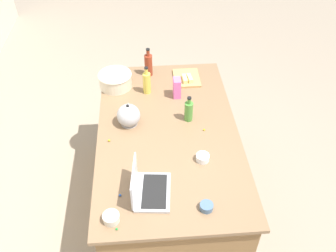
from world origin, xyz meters
TOP-DOWN VIEW (x-y plane):
  - ground_plane at (0.00, 0.00)m, footprint 12.00×12.00m
  - island_counter at (0.00, 0.00)m, footprint 1.80×1.06m
  - laptop at (-0.57, 0.18)m, footprint 0.33×0.26m
  - mixing_bowl_large at (0.61, 0.41)m, footprint 0.29×0.29m
  - bottle_oil at (0.50, 0.14)m, footprint 0.07×0.07m
  - bottle_olive at (0.12, -0.17)m, footprint 0.07×0.07m
  - bottle_soy at (0.76, 0.12)m, footprint 0.07×0.07m
  - kettle at (0.11, 0.29)m, footprint 0.21×0.18m
  - cutting_board at (0.67, -0.22)m, footprint 0.28×0.23m
  - butter_stick_left at (0.63, -0.24)m, footprint 0.11×0.05m
  - butter_stick_right at (0.62, -0.20)m, footprint 0.11×0.04m
  - ramekin_small at (-0.72, -0.18)m, footprint 0.08×0.08m
  - ramekin_medium at (-0.76, 0.40)m, footprint 0.10×0.10m
  - ramekin_wide at (-0.31, -0.22)m, footprint 0.09×0.09m
  - candy_bag at (0.43, -0.11)m, footprint 0.09×0.06m
  - candy_0 at (-0.82, 0.37)m, footprint 0.01×0.01m
  - candy_1 at (-0.08, 0.44)m, footprint 0.02×0.02m
  - candy_2 at (-0.58, 0.35)m, footprint 0.02×0.02m
  - candy_3 at (-0.02, -0.27)m, footprint 0.02×0.02m
  - candy_4 at (-0.68, -0.18)m, footprint 0.02×0.02m

SIDE VIEW (x-z plane):
  - ground_plane at x=0.00m, z-range 0.00..0.00m
  - island_counter at x=0.00m, z-range 0.00..0.90m
  - candy_0 at x=-0.82m, z-range 0.90..0.91m
  - candy_3 at x=-0.02m, z-range 0.90..0.92m
  - candy_2 at x=-0.58m, z-range 0.90..0.92m
  - candy_1 at x=-0.08m, z-range 0.90..0.92m
  - cutting_board at x=0.67m, z-range 0.90..0.92m
  - candy_4 at x=-0.68m, z-range 0.90..0.92m
  - ramekin_small at x=-0.72m, z-range 0.90..0.94m
  - ramekin_wide at x=-0.31m, z-range 0.90..0.95m
  - ramekin_medium at x=-0.76m, z-range 0.90..0.95m
  - butter_stick_left at x=0.63m, z-range 0.92..0.95m
  - butter_stick_right at x=0.62m, z-range 0.92..0.95m
  - laptop at x=-0.57m, z-range 0.84..1.06m
  - mixing_bowl_large at x=0.61m, z-range 0.90..1.03m
  - kettle at x=0.11m, z-range 0.88..1.08m
  - candy_bag at x=0.43m, z-range 0.90..1.07m
  - bottle_olive at x=0.12m, z-range 0.88..1.10m
  - bottle_oil at x=0.50m, z-range 0.88..1.13m
  - bottle_soy at x=0.76m, z-range 0.87..1.14m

